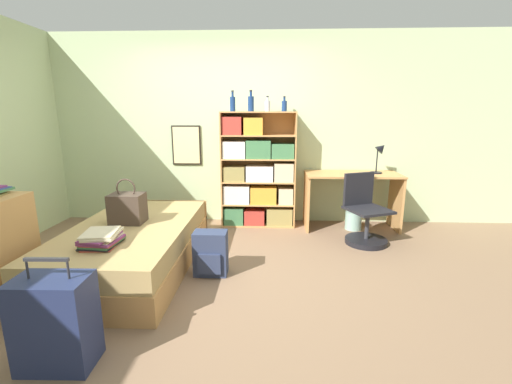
{
  "coord_description": "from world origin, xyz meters",
  "views": [
    {
      "loc": [
        0.68,
        -3.18,
        1.52
      ],
      "look_at": [
        0.53,
        0.2,
        0.75
      ],
      "focal_mm": 24.0,
      "sensor_mm": 36.0,
      "label": 1
    }
  ],
  "objects": [
    {
      "name": "waste_bin",
      "position": [
        1.8,
        1.28,
        0.12
      ],
      "size": [
        0.21,
        0.21,
        0.24
      ],
      "color": "#99C1B2",
      "rests_on": "ground_plane"
    },
    {
      "name": "wall_back",
      "position": [
        -0.0,
        1.67,
        1.3
      ],
      "size": [
        10.0,
        0.09,
        2.6
      ],
      "color": "beige",
      "rests_on": "ground_plane"
    },
    {
      "name": "bottle_green",
      "position": [
        0.17,
        1.41,
        1.66
      ],
      "size": [
        0.07,
        0.07,
        0.27
      ],
      "color": "navy",
      "rests_on": "bookcase"
    },
    {
      "name": "desk_lamp",
      "position": [
        2.11,
        1.37,
        1.03
      ],
      "size": [
        0.2,
        0.15,
        0.42
      ],
      "color": "black",
      "rests_on": "desk"
    },
    {
      "name": "desk",
      "position": [
        1.77,
        1.34,
        0.53
      ],
      "size": [
        1.23,
        0.56,
        0.76
      ],
      "color": "tan",
      "rests_on": "ground_plane"
    },
    {
      "name": "desk_chair",
      "position": [
        1.82,
        0.8,
        0.26
      ],
      "size": [
        0.59,
        0.59,
        0.83
      ],
      "color": "black",
      "rests_on": "ground_plane"
    },
    {
      "name": "handbag",
      "position": [
        -0.76,
        0.08,
        0.6
      ],
      "size": [
        0.33,
        0.24,
        0.45
      ],
      "color": "#47382D",
      "rests_on": "bed"
    },
    {
      "name": "bottle_clear",
      "position": [
        0.63,
        1.47,
        1.63
      ],
      "size": [
        0.07,
        0.07,
        0.2
      ],
      "color": "#B7BCC1",
      "rests_on": "bookcase"
    },
    {
      "name": "bed",
      "position": [
        -0.7,
        0.02,
        0.22
      ],
      "size": [
        1.12,
        2.04,
        0.45
      ],
      "color": "tan",
      "rests_on": "ground_plane"
    },
    {
      "name": "backpack",
      "position": [
        0.11,
        -0.12,
        0.21
      ],
      "size": [
        0.32,
        0.22,
        0.43
      ],
      "color": "#2D3856",
      "rests_on": "ground_plane"
    },
    {
      "name": "bottle_blue",
      "position": [
        0.85,
        1.49,
        1.63
      ],
      "size": [
        0.07,
        0.07,
        0.2
      ],
      "color": "navy",
      "rests_on": "bookcase"
    },
    {
      "name": "ground_plane",
      "position": [
        0.0,
        0.0,
        0.0
      ],
      "size": [
        14.0,
        14.0,
        0.0
      ],
      "primitive_type": "plane",
      "color": "#84664C"
    },
    {
      "name": "suitcase",
      "position": [
        -0.61,
        -1.39,
        0.29
      ],
      "size": [
        0.44,
        0.28,
        0.71
      ],
      "color": "navy",
      "rests_on": "ground_plane"
    },
    {
      "name": "bottle_brown",
      "position": [
        0.41,
        1.41,
        1.66
      ],
      "size": [
        0.08,
        0.08,
        0.27
      ],
      "color": "navy",
      "rests_on": "bookcase"
    },
    {
      "name": "bookcase",
      "position": [
        0.49,
        1.44,
        0.71
      ],
      "size": [
        1.0,
        0.35,
        1.55
      ],
      "color": "tan",
      "rests_on": "ground_plane"
    },
    {
      "name": "book_stack_on_bed",
      "position": [
        -0.73,
        -0.54,
        0.51
      ],
      "size": [
        0.32,
        0.37,
        0.12
      ],
      "color": "#B2382D",
      "rests_on": "bed"
    }
  ]
}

